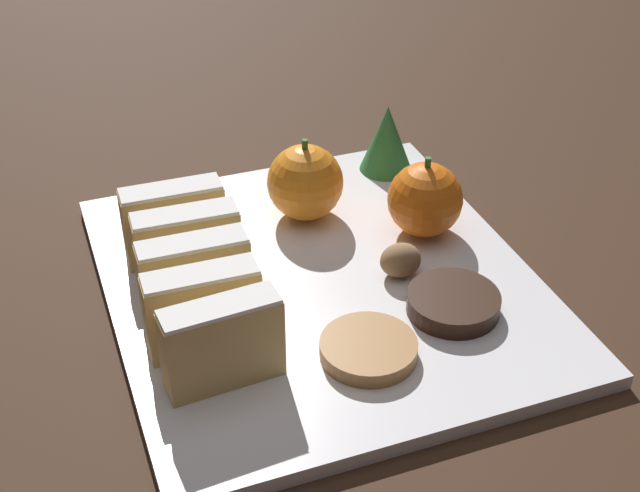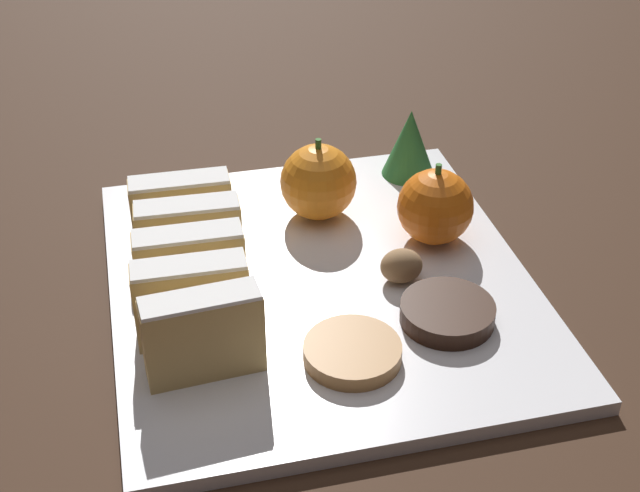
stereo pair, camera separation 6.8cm
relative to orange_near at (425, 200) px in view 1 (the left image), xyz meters
name	(u,v)px [view 1 (the left image)]	position (x,y,z in m)	size (l,w,h in m)	color
ground_plane	(320,290)	(-0.10, -0.03, -0.04)	(6.00, 6.00, 0.00)	#382316
serving_platter	(320,284)	(-0.10, -0.03, -0.04)	(0.32, 0.36, 0.01)	white
stollen_slice_front	(222,344)	(-0.20, -0.12, 0.00)	(0.08, 0.03, 0.06)	tan
stollen_slice_second	(203,310)	(-0.21, -0.08, 0.00)	(0.08, 0.03, 0.06)	tan
stollen_slice_third	(195,277)	(-0.20, -0.04, 0.00)	(0.08, 0.03, 0.06)	tan
stollen_slice_fourth	(188,248)	(-0.20, 0.00, 0.00)	(0.08, 0.03, 0.06)	tan
stollen_slice_fifth	(174,222)	(-0.20, 0.04, 0.00)	(0.08, 0.03, 0.06)	tan
orange_near	(425,200)	(0.00, 0.00, 0.00)	(0.06, 0.06, 0.07)	orange
orange_far	(305,182)	(-0.08, 0.06, 0.00)	(0.06, 0.06, 0.07)	orange
walnut	(401,260)	(-0.04, -0.05, -0.02)	(0.03, 0.03, 0.03)	#8E6B47
chocolate_cookie	(453,303)	(-0.03, -0.10, -0.02)	(0.07, 0.07, 0.01)	black
gingerbread_cookie	(372,348)	(-0.10, -0.13, -0.03)	(0.07, 0.07, 0.01)	#A3703D
evergreen_sprig	(387,138)	(0.01, 0.11, 0.00)	(0.05, 0.05, 0.06)	#2D7538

